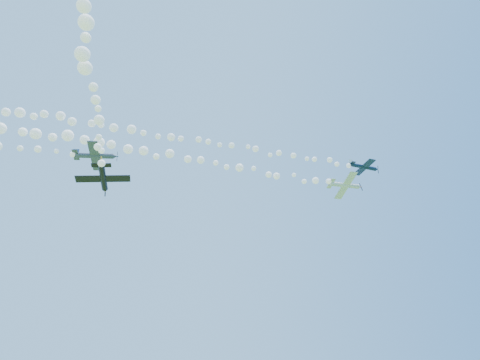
{
  "coord_description": "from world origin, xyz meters",
  "views": [
    {
      "loc": [
        -3.62,
        -60.36,
        2.0
      ],
      "look_at": [
        4.61,
        -6.76,
        44.65
      ],
      "focal_mm": 30.0,
      "sensor_mm": 36.0,
      "label": 1
    }
  ],
  "objects": [
    {
      "name": "plane_white",
      "position": [
        26.49,
        -1.39,
        50.12
      ],
      "size": [
        7.53,
        7.83,
        2.01
      ],
      "rotation": [
        -0.13,
        -0.07,
        0.11
      ],
      "color": "silver"
    },
    {
      "name": "plane_navy",
      "position": [
        28.98,
        -5.56,
        51.71
      ],
      "size": [
        6.31,
        6.54,
        2.11
      ],
      "rotation": [
        0.21,
        0.04,
        0.08
      ],
      "color": "#0D1C3A"
    },
    {
      "name": "plane_grey",
      "position": [
        -19.35,
        -9.17,
        44.9
      ],
      "size": [
        7.31,
        7.51,
        2.05
      ],
      "rotation": [
        0.05,
        -0.1,
        0.01
      ],
      "color": "#3A4055"
    },
    {
      "name": "smoke_trail_white",
      "position": [
        -16.45,
        -6.07,
        49.8
      ],
      "size": [
        81.49,
        11.3,
        3.11
      ],
      "primitive_type": null,
      "color": "white"
    },
    {
      "name": "plane_black",
      "position": [
        -15.6,
        -15.25,
        36.0
      ],
      "size": [
        7.12,
        6.94,
        1.83
      ],
      "rotation": [
        -0.15,
        -0.05,
        1.6
      ],
      "color": "black"
    },
    {
      "name": "smoke_trail_navy",
      "position": [
        -16.0,
        -9.13,
        51.51
      ],
      "size": [
        86.22,
        8.98,
        2.53
      ],
      "primitive_type": null,
      "color": "white"
    }
  ]
}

